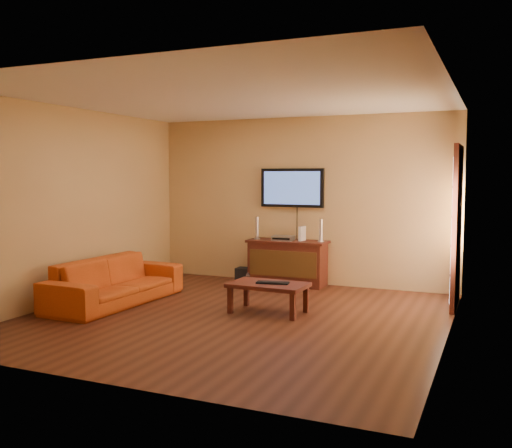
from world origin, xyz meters
The scene contains 14 objects.
ground_plane centered at (0.00, 0.00, 0.00)m, with size 5.00×5.00×0.00m, color #3C1C10.
room_walls centered at (0.00, 0.62, 1.69)m, with size 5.00×5.00×5.00m.
french_door centered at (2.46, 1.70, 1.05)m, with size 0.07×1.02×2.22m.
media_console centered at (-0.14, 2.25, 0.36)m, with size 1.29×0.49×0.72m.
television centered at (-0.14, 2.45, 1.56)m, with size 1.06×0.08×0.63m.
coffee_table centered at (0.29, 0.37, 0.33)m, with size 1.00×0.62×0.39m.
sofa centered at (-1.85, 0.04, 0.42)m, with size 2.13×0.62×0.83m, color #C34A15.
speaker_left centered at (-0.66, 2.22, 0.89)m, with size 0.10×0.10×0.36m.
speaker_right centered at (0.41, 2.27, 0.88)m, with size 0.10×0.10×0.36m.
av_receiver centered at (-0.20, 2.21, 0.76)m, with size 0.34×0.24×0.08m, color silver.
game_console centered at (0.09, 2.29, 0.84)m, with size 0.05×0.17×0.23m, color white.
subwoofer centered at (-0.90, 2.21, 0.12)m, with size 0.23×0.23×0.23m, color black.
bottle centered at (-0.72, 1.98, 0.09)m, with size 0.07×0.07×0.20m.
keyboard centered at (0.35, 0.37, 0.40)m, with size 0.43×0.22×0.02m.
Camera 1 is at (2.98, -6.30, 1.76)m, focal length 40.00 mm.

